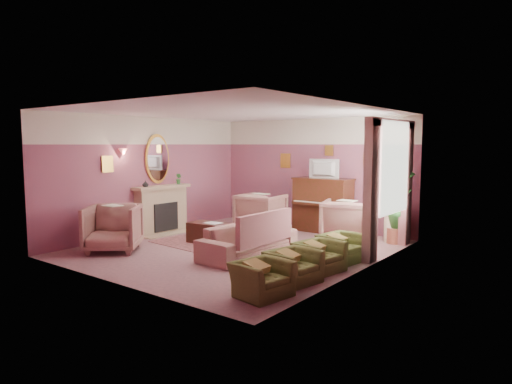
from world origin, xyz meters
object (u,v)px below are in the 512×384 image
Objects in this scene: olive_chair_d at (341,243)px; floral_armchair_front at (113,226)px; olive_chair_c at (319,251)px; piano at (323,206)px; coffee_table at (211,233)px; olive_chair_a at (262,273)px; floral_armchair_right at (347,219)px; olive_chair_b at (293,261)px; television at (322,167)px; floral_armchair_left at (261,210)px; side_table at (396,226)px; sofa at (248,234)px.

floral_armchair_front is at bearing -152.37° from olive_chair_d.
piano is at bearing 118.27° from olive_chair_c.
coffee_table is 3.63m from olive_chair_a.
olive_chair_b is at bearing -78.55° from floral_armchair_right.
piano is 1.80× the size of olive_chair_c.
coffee_table is 1.28× the size of olive_chair_d.
television is 1.03× the size of olive_chair_c.
olive_chair_a is 1.00× the size of olive_chair_c.
piano is at bearing 64.52° from coffee_table.
floral_armchair_front is (-2.32, -4.36, -1.08)m from television.
floral_armchair_right is (1.05, -0.82, -0.13)m from piano.
coffee_table is at bearing 144.41° from olive_chair_a.
olive_chair_a is at bearing -53.05° from floral_armchair_left.
television reaches higher than side_table.
floral_armchair_right reaches higher than olive_chair_b.
olive_chair_c is at bearing 17.68° from floral_armchair_front.
piano is 3.57m from olive_chair_c.
floral_armchair_left is at bearing 73.02° from floral_armchair_front.
coffee_table is 1.28× the size of olive_chair_b.
sofa is at bearing 150.88° from olive_chair_b.
olive_chair_c is at bearing 90.00° from olive_chair_a.
floral_armchair_right reaches higher than side_table.
floral_armchair_front is at bearing 174.82° from olive_chair_a.
floral_armchair_left is 3.70m from olive_chair_c.
olive_chair_b is 3.89m from side_table.
olive_chair_b is 1.11× the size of side_table.
olive_chair_a is (0.63, -3.95, -0.19)m from floral_armchair_right.
olive_chair_d is at bearing -94.97° from side_table.
floral_armchair_left is at bearing 126.95° from olive_chair_a.
floral_armchair_left is at bearing 89.20° from coffee_table.
sofa reaches higher than coffee_table.
sofa is at bearing 29.23° from floral_armchair_front.
floral_armchair_left is at bearing -146.22° from television.
coffee_table is 0.47× the size of sofa.
floral_armchair_front is at bearing -134.08° from side_table.
side_table is (4.20, 4.34, -0.17)m from floral_armchair_front.
olive_chair_c is at bearing -2.53° from sofa.
floral_armchair_left is 1.35× the size of olive_chair_c.
floral_armchair_right and floral_armchair_front have the same top height.
television is 1.14× the size of side_table.
coffee_table is at bearing -115.48° from piano.
olive_chair_c is (2.95, -0.47, 0.11)m from coffee_table.
olive_chair_d is at bearing -26.08° from floral_armchair_left.
sofa reaches higher than olive_chair_c.
floral_armchair_left is at bearing 121.35° from sofa.
television is (0.00, -0.05, 0.95)m from piano.
coffee_table is 2.98m from olive_chair_d.
side_table is (1.79, 2.99, -0.08)m from sofa.
side_table reaches higher than olive_chair_c.
floral_armchair_right is 1.35× the size of olive_chair_b.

